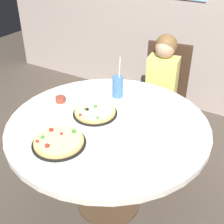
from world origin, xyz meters
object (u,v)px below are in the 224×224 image
at_px(diner_child, 158,103).
at_px(pizza_veggie, 95,112).
at_px(chair_wooden, 164,90).
at_px(pizza_cheese, 59,142).
at_px(dining_table, 108,133).
at_px(soda_cup, 118,87).
at_px(sauce_bowl, 60,99).

height_order(diner_child, pizza_veggie, diner_child).
relative_size(chair_wooden, pizza_cheese, 3.03).
distance_m(dining_table, pizza_veggie, 0.17).
bearing_deg(pizza_veggie, diner_child, 80.38).
xyz_separation_m(soda_cup, sauce_bowl, (-0.31, -0.28, -0.06)).
xyz_separation_m(pizza_cheese, soda_cup, (-0.00, 0.68, 0.06)).
distance_m(chair_wooden, sauce_bowl, 1.08).
height_order(chair_wooden, soda_cup, soda_cup).
xyz_separation_m(dining_table, diner_child, (0.01, 0.84, -0.18)).
bearing_deg(diner_child, pizza_cheese, -96.36).
xyz_separation_m(chair_wooden, sauce_bowl, (-0.42, -0.97, 0.24)).
bearing_deg(dining_table, pizza_cheese, -109.33).
height_order(diner_child, sauce_bowl, diner_child).
relative_size(diner_child, pizza_veggie, 3.61).
xyz_separation_m(diner_child, sauce_bowl, (-0.44, -0.79, 0.29)).
height_order(chair_wooden, pizza_veggie, chair_wooden).
bearing_deg(chair_wooden, soda_cup, -98.90).
bearing_deg(pizza_veggie, sauce_bowl, 177.64).
bearing_deg(diner_child, pizza_veggie, -99.62).
height_order(chair_wooden, sauce_bowl, chair_wooden).
height_order(pizza_veggie, soda_cup, soda_cup).
distance_m(diner_child, sauce_bowl, 0.95).
bearing_deg(soda_cup, sauce_bowl, -137.76).
height_order(pizza_cheese, soda_cup, soda_cup).
relative_size(soda_cup, sauce_bowl, 4.40).
relative_size(chair_wooden, diner_child, 0.88).
height_order(dining_table, sauce_bowl, sauce_bowl).
bearing_deg(soda_cup, diner_child, 75.39).
bearing_deg(chair_wooden, sauce_bowl, -113.37).
bearing_deg(chair_wooden, dining_table, -89.25).
xyz_separation_m(pizza_veggie, soda_cup, (0.00, 0.30, 0.06)).
distance_m(dining_table, diner_child, 0.86).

